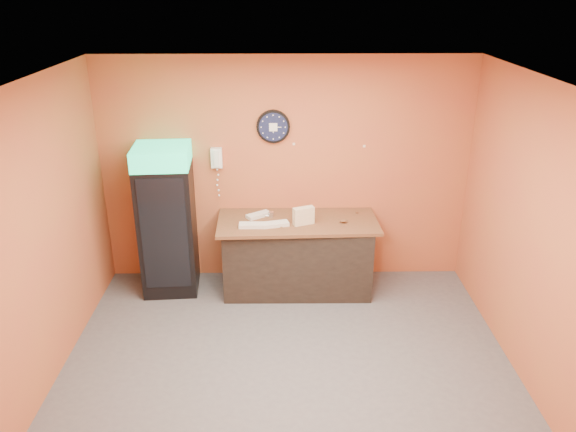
{
  "coord_description": "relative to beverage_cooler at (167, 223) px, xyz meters",
  "views": [
    {
      "loc": [
        -0.07,
        -4.55,
        3.56
      ],
      "look_at": [
        0.01,
        0.6,
        1.4
      ],
      "focal_mm": 35.0,
      "sensor_mm": 36.0,
      "label": 1
    }
  ],
  "objects": [
    {
      "name": "wrapped_sandwich_right",
      "position": [
        1.09,
        0.11,
        0.05
      ],
      "size": [
        0.31,
        0.27,
        0.04
      ],
      "primitive_type": "cube",
      "rotation": [
        0.0,
        0.0,
        0.61
      ],
      "color": "silver",
      "rests_on": "butcher_paper"
    },
    {
      "name": "wall_phone",
      "position": [
        0.6,
        0.34,
        0.7
      ],
      "size": [
        0.13,
        0.11,
        0.24
      ],
      "color": "white",
      "rests_on": "back_wall"
    },
    {
      "name": "wrapped_sandwich_mid",
      "position": [
        1.3,
        -0.17,
        0.05
      ],
      "size": [
        0.33,
        0.2,
        0.04
      ],
      "primitive_type": "cube",
      "rotation": [
        0.0,
        0.0,
        0.25
      ],
      "color": "silver",
      "rests_on": "butcher_paper"
    },
    {
      "name": "wrapped_sandwich_left",
      "position": [
        1.04,
        -0.2,
        0.05
      ],
      "size": [
        0.31,
        0.12,
        0.04
      ],
      "primitive_type": "cube",
      "rotation": [
        0.0,
        0.0,
        -0.01
      ],
      "color": "silver",
      "rests_on": "butcher_paper"
    },
    {
      "name": "wall_clock",
      "position": [
        1.28,
        0.36,
        1.08
      ],
      "size": [
        0.4,
        0.06,
        0.4
      ],
      "color": "black",
      "rests_on": "back_wall"
    },
    {
      "name": "back_wall",
      "position": [
        1.43,
        0.39,
        0.51
      ],
      "size": [
        4.5,
        0.02,
        2.8
      ],
      "primitive_type": "cube",
      "color": "#B26132",
      "rests_on": "floor"
    },
    {
      "name": "floor",
      "position": [
        1.43,
        -1.61,
        -0.89
      ],
      "size": [
        4.5,
        4.5,
        0.0
      ],
      "primitive_type": "plane",
      "color": "#47474C",
      "rests_on": "ground"
    },
    {
      "name": "ceiling",
      "position": [
        1.43,
        -1.61,
        1.91
      ],
      "size": [
        4.5,
        4.0,
        0.02
      ],
      "primitive_type": "cube",
      "color": "white",
      "rests_on": "back_wall"
    },
    {
      "name": "left_wall",
      "position": [
        -0.82,
        -1.61,
        0.51
      ],
      "size": [
        0.02,
        4.0,
        2.8
      ],
      "primitive_type": "cube",
      "color": "#B26132",
      "rests_on": "floor"
    },
    {
      "name": "right_wall",
      "position": [
        3.68,
        -1.61,
        0.51
      ],
      "size": [
        0.02,
        4.0,
        2.8
      ],
      "primitive_type": "cube",
      "color": "#B26132",
      "rests_on": "floor"
    },
    {
      "name": "kitchen_tool",
      "position": [
        1.25,
        0.11,
        0.06
      ],
      "size": [
        0.06,
        0.06,
        0.06
      ],
      "primitive_type": "cylinder",
      "color": "silver",
      "rests_on": "butcher_paper"
    },
    {
      "name": "sub_roll_stack",
      "position": [
        1.63,
        -0.12,
        0.13
      ],
      "size": [
        0.26,
        0.17,
        0.21
      ],
      "rotation": [
        0.0,
        0.0,
        0.38
      ],
      "color": "beige",
      "rests_on": "butcher_paper"
    },
    {
      "name": "prep_counter",
      "position": [
        1.57,
        -0.0,
        -0.45
      ],
      "size": [
        1.77,
        0.8,
        0.88
      ],
      "primitive_type": "cube",
      "rotation": [
        0.0,
        0.0,
        -0.01
      ],
      "color": "black",
      "rests_on": "floor"
    },
    {
      "name": "butcher_paper",
      "position": [
        1.57,
        -0.0,
        0.01
      ],
      "size": [
        1.93,
        0.93,
        0.04
      ],
      "primitive_type": "cube",
      "rotation": [
        0.0,
        0.0,
        0.03
      ],
      "color": "brown",
      "rests_on": "prep_counter"
    },
    {
      "name": "beverage_cooler",
      "position": [
        0.0,
        0.0,
        0.0
      ],
      "size": [
        0.68,
        0.69,
        1.82
      ],
      "rotation": [
        0.0,
        0.0,
        0.07
      ],
      "color": "black",
      "rests_on": "floor"
    }
  ]
}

